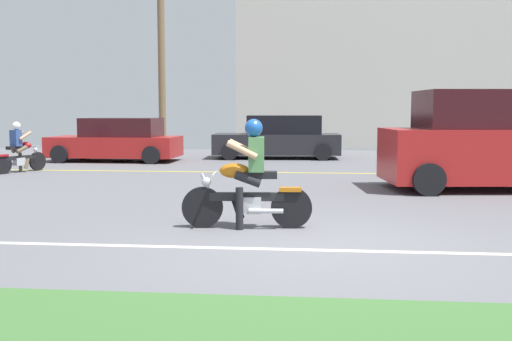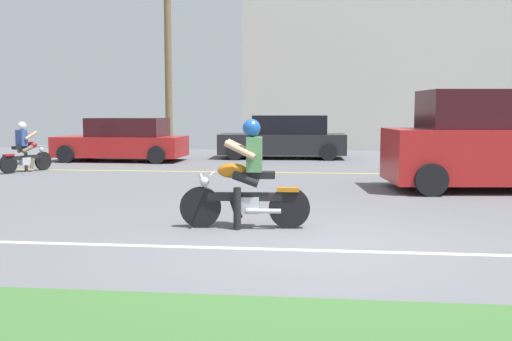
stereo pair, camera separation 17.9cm
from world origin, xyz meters
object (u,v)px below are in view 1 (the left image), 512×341
object	(u,v)px
parked_car_1	(279,138)
parked_car_2	(479,139)
suv_nearby	(494,142)
motorcyclist	(248,182)
parked_car_0	(117,141)
motorcyclist_distant	(20,151)

from	to	relation	value
parked_car_1	parked_car_2	size ratio (longest dim) A/B	1.07
suv_nearby	motorcyclist	bearing A→B (deg)	-134.93
parked_car_2	parked_car_0	bearing A→B (deg)	179.87
parked_car_1	motorcyclist	bearing A→B (deg)	-88.46
parked_car_2	motorcyclist	bearing A→B (deg)	-118.96
suv_nearby	parked_car_1	bearing A→B (deg)	122.43
parked_car_0	motorcyclist_distant	world-z (taller)	parked_car_0
motorcyclist_distant	parked_car_0	bearing A→B (deg)	68.87
suv_nearby	parked_car_2	world-z (taller)	suv_nearby
parked_car_0	motorcyclist_distant	bearing A→B (deg)	-111.13
motorcyclist	parked_car_0	bearing A→B (deg)	117.14
parked_car_2	motorcyclist_distant	distance (m)	13.35
parked_car_0	motorcyclist	bearing A→B (deg)	-62.86
parked_car_2	motorcyclist_distant	size ratio (longest dim) A/B	2.73
parked_car_1	motorcyclist_distant	xyz separation A→B (m)	(-6.59, -5.44, -0.12)
parked_car_2	parked_car_1	bearing A→B (deg)	164.26
suv_nearby	parked_car_1	world-z (taller)	suv_nearby
parked_car_1	motorcyclist_distant	bearing A→B (deg)	-140.46
parked_car_0	parked_car_1	xyz separation A→B (m)	(5.16, 1.73, 0.03)
suv_nearby	parked_car_0	bearing A→B (deg)	149.03
parked_car_2	motorcyclist_distant	world-z (taller)	parked_car_2
motorcyclist	parked_car_0	world-z (taller)	motorcyclist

